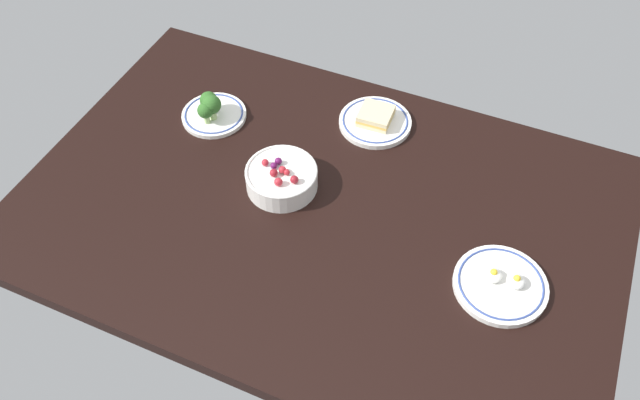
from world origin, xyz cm
name	(u,v)px	position (x,y,z in cm)	size (l,w,h in cm)	color
dining_table	(320,211)	(0.00, 0.00, 2.00)	(141.16, 93.77, 4.00)	black
bowl_berries	(282,178)	(-10.90, 1.93, 7.10)	(17.41, 17.41, 7.35)	white
plate_eggs	(501,284)	(44.58, -5.38, 5.06)	(20.28, 20.28, 4.38)	white
plate_broccoli	(212,111)	(-38.23, 16.32, 6.67)	(17.22, 17.22, 8.54)	white
plate_sandwich	(375,120)	(2.24, 31.43, 5.40)	(19.15, 19.15, 4.60)	white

